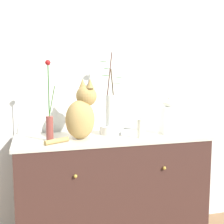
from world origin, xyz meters
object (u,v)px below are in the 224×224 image
Objects in this scene: cat_sitting at (82,113)px; bowl_porcelain at (111,130)px; vase_glass_clear at (111,108)px; candle_pillar at (140,129)px; sideboard at (112,193)px; jar_lidded_porcelain at (168,117)px; vase_slim_green at (50,121)px.

bowl_porcelain is (0.24, 0.10, -0.15)m from cat_sitting.
vase_glass_clear is 3.72× the size of candle_pillar.
vase_glass_clear is (-0.00, 0.00, 0.17)m from bowl_porcelain.
cat_sitting is 0.30m from bowl_porcelain.
jar_lidded_porcelain reaches higher than sideboard.
sideboard is 0.75m from vase_slim_green.
bowl_porcelain is 1.15× the size of candle_pillar.
vase_glass_clear is at bearing 96.42° from bowl_porcelain.
bowl_porcelain is 0.27m from candle_pillar.
candle_pillar is (0.16, -0.21, -0.13)m from vase_glass_clear.
vase_slim_green is (-0.46, -0.05, 0.59)m from sideboard.
vase_slim_green reaches higher than jar_lidded_porcelain.
bowl_porcelain is 0.17m from vase_glass_clear.
vase_slim_green is at bearing -173.63° from sideboard.
jar_lidded_porcelain is at bearing 19.62° from candle_pillar.
jar_lidded_porcelain is (0.44, -0.04, 0.57)m from sideboard.
vase_glass_clear reaches higher than sideboard.
candle_pillar is (-0.26, -0.09, -0.06)m from jar_lidded_porcelain.
bowl_porcelain is at bearing 14.94° from vase_slim_green.
sideboard is 8.19× the size of bowl_porcelain.
sideboard is at bearing -98.65° from bowl_porcelain.
sideboard is 9.41× the size of candle_pillar.
cat_sitting is 2.46× the size of bowl_porcelain.
jar_lidded_porcelain is at bearing -14.83° from bowl_porcelain.
candle_pillar reaches higher than bowl_porcelain.
vase_glass_clear reaches higher than cat_sitting.
vase_glass_clear is 0.30m from candle_pillar.
candle_pillar is at bearing -51.30° from bowl_porcelain.
sideboard is 0.72m from jar_lidded_porcelain.
bowl_porcelain is at bearing -83.58° from vase_glass_clear.
sideboard is 0.65m from vase_glass_clear.
cat_sitting reaches higher than jar_lidded_porcelain.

